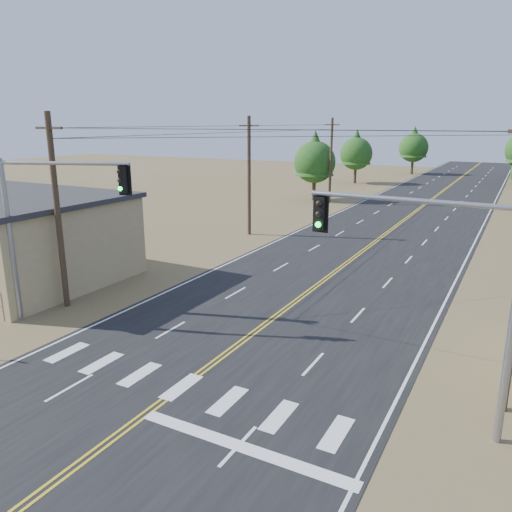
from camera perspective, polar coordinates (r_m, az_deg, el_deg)
The scene contains 9 objects.
road at distance 37.89m, azimuth 11.73°, elevation 0.26°, with size 15.00×200.00×0.02m, color black.
utility_pole_left_near at distance 27.33m, azimuth -21.75°, elevation 4.81°, with size 1.80×0.30×10.00m.
utility_pole_left_mid at distance 42.85m, azimuth -0.80°, elevation 9.21°, with size 1.80×0.30×10.00m.
utility_pole_left_far at distance 61.03m, azimuth 8.55°, elevation 10.78°, with size 1.80×0.30×10.00m.
signal_mast_left at distance 25.29m, azimuth -23.21°, elevation 4.39°, with size 5.87×2.49×7.90m.
signal_mast_right at distance 16.02m, azimuth 21.09°, elevation -2.07°, with size 6.52×0.53×7.39m.
tree_left_near at distance 63.09m, azimuth 6.74°, elevation 11.09°, with size 5.15×5.15×8.58m.
tree_left_mid at distance 82.19m, azimuth 11.39°, elevation 11.76°, with size 5.09×5.09×8.48m.
tree_left_far at distance 99.68m, azimuth 17.59°, elevation 12.02°, with size 5.32×5.32×8.87m.
Camera 1 is at (10.27, -5.23, 9.46)m, focal length 35.00 mm.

